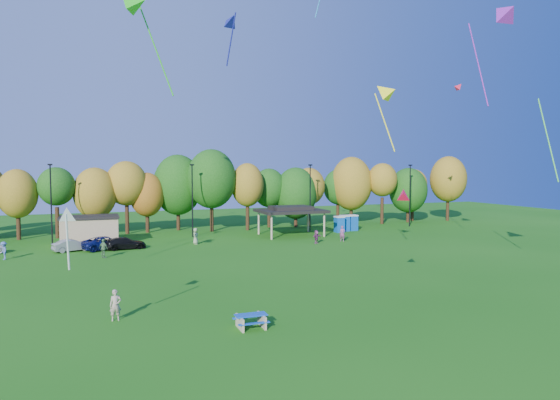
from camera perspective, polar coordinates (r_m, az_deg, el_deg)
name	(u,v)px	position (r m, az deg, el deg)	size (l,w,h in m)	color
ground	(306,347)	(25.19, 2.96, -16.43)	(160.00, 160.00, 0.00)	#19600F
tree_line	(162,188)	(67.77, -13.37, 1.31)	(93.57, 10.55, 11.15)	black
lamp_posts	(192,198)	(62.84, -9.99, 0.24)	(64.50, 0.25, 9.09)	black
utility_building	(90,230)	(60.09, -20.94, -3.23)	(6.30, 4.30, 3.25)	tan
pavilion	(291,210)	(63.42, 1.26, -1.19)	(8.20, 6.20, 3.77)	tan
porta_potties	(346,223)	(68.36, 7.51, -2.65)	(3.75, 2.19, 2.18)	#0D50B1
picnic_table	(251,320)	(27.80, -3.34, -13.53)	(1.73, 1.44, 0.75)	tan
kite_flyer	(115,305)	(30.34, -18.29, -11.34)	(0.65, 0.42, 1.78)	tan
car_b	(72,245)	(56.04, -22.66, -4.80)	(1.34, 3.84, 1.26)	gray
car_c	(106,243)	(56.01, -19.23, -4.65)	(2.33, 5.04, 1.40)	#0D1452
car_d	(125,243)	(55.61, -17.33, -4.74)	(1.79, 4.39, 1.27)	black
far_person_0	(104,248)	(50.89, -19.51, -5.24)	(1.09, 0.45, 1.85)	#54804E
far_person_1	(316,237)	(57.16, 4.19, -4.22)	(1.41, 0.45, 1.53)	#8B3A71
far_person_2	(196,236)	(57.26, -9.63, -4.09)	(0.90, 0.58, 1.84)	#92A772
far_person_3	(4,251)	(53.86, -29.04, -5.08)	(1.10, 0.63, 1.71)	#47609D
far_person_4	(342,233)	(59.13, 7.14, -3.82)	(0.67, 0.44, 1.85)	#9A487F
kite_0	(403,193)	(33.36, 13.92, 0.74)	(1.48, 1.56, 1.26)	#EE0D37
kite_4	(383,92)	(40.08, 11.69, 12.01)	(2.73, 3.13, 5.60)	#FFF61A
kite_5	(459,86)	(60.93, 19.78, 12.12)	(1.31, 1.09, 1.15)	red
kite_6	(502,14)	(46.57, 24.01, 18.88)	(2.06, 5.15, 8.67)	purple
kite_8	(67,214)	(26.57, -23.16, -1.47)	(0.93, 2.08, 3.38)	white
kite_15	(231,21)	(41.81, -5.60, 19.72)	(1.58, 2.79, 4.49)	navy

